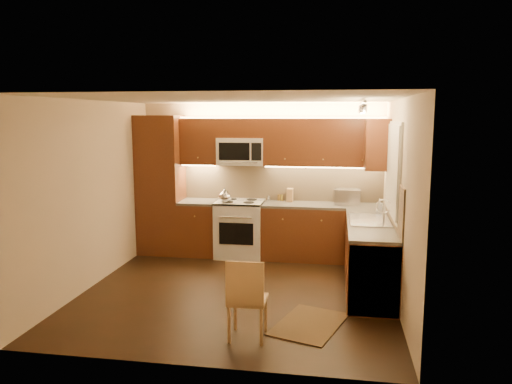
% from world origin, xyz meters
% --- Properties ---
extents(floor, '(4.00, 4.00, 0.01)m').
position_xyz_m(floor, '(0.00, 0.00, 0.00)').
color(floor, black).
rests_on(floor, ground).
extents(ceiling, '(4.00, 4.00, 0.01)m').
position_xyz_m(ceiling, '(0.00, 0.00, 2.50)').
color(ceiling, beige).
rests_on(ceiling, ground).
extents(wall_back, '(4.00, 0.01, 2.50)m').
position_xyz_m(wall_back, '(0.00, 2.00, 1.25)').
color(wall_back, '#C0AA8C').
rests_on(wall_back, ground).
extents(wall_front, '(4.00, 0.01, 2.50)m').
position_xyz_m(wall_front, '(0.00, -2.00, 1.25)').
color(wall_front, '#C0AA8C').
rests_on(wall_front, ground).
extents(wall_left, '(0.01, 4.00, 2.50)m').
position_xyz_m(wall_left, '(-2.00, 0.00, 1.25)').
color(wall_left, '#C0AA8C').
rests_on(wall_left, ground).
extents(wall_right, '(0.01, 4.00, 2.50)m').
position_xyz_m(wall_right, '(2.00, 0.00, 1.25)').
color(wall_right, '#C0AA8C').
rests_on(wall_right, ground).
extents(pantry, '(0.70, 0.60, 2.30)m').
position_xyz_m(pantry, '(-1.65, 1.70, 1.15)').
color(pantry, '#4A240F').
rests_on(pantry, floor).
extents(base_cab_back_left, '(0.62, 0.60, 0.86)m').
position_xyz_m(base_cab_back_left, '(-0.99, 1.70, 0.43)').
color(base_cab_back_left, '#4A240F').
rests_on(base_cab_back_left, floor).
extents(counter_back_left, '(0.62, 0.60, 0.04)m').
position_xyz_m(counter_back_left, '(-0.99, 1.70, 0.88)').
color(counter_back_left, '#3A3635').
rests_on(counter_back_left, base_cab_back_left).
extents(base_cab_back_right, '(1.92, 0.60, 0.86)m').
position_xyz_m(base_cab_back_right, '(1.04, 1.70, 0.43)').
color(base_cab_back_right, '#4A240F').
rests_on(base_cab_back_right, floor).
extents(counter_back_right, '(1.92, 0.60, 0.04)m').
position_xyz_m(counter_back_right, '(1.04, 1.70, 0.88)').
color(counter_back_right, '#3A3635').
rests_on(counter_back_right, base_cab_back_right).
extents(base_cab_right, '(0.60, 2.00, 0.86)m').
position_xyz_m(base_cab_right, '(1.70, 0.40, 0.43)').
color(base_cab_right, '#4A240F').
rests_on(base_cab_right, floor).
extents(counter_right, '(0.60, 2.00, 0.04)m').
position_xyz_m(counter_right, '(1.70, 0.40, 0.88)').
color(counter_right, '#3A3635').
rests_on(counter_right, base_cab_right).
extents(dishwasher, '(0.58, 0.60, 0.84)m').
position_xyz_m(dishwasher, '(1.70, -0.30, 0.43)').
color(dishwasher, silver).
rests_on(dishwasher, floor).
extents(backsplash_back, '(3.30, 0.02, 0.60)m').
position_xyz_m(backsplash_back, '(0.35, 1.99, 1.20)').
color(backsplash_back, tan).
rests_on(backsplash_back, wall_back).
extents(backsplash_right, '(0.02, 2.00, 0.60)m').
position_xyz_m(backsplash_right, '(1.99, 0.40, 1.20)').
color(backsplash_right, tan).
rests_on(backsplash_right, wall_right).
extents(upper_cab_back_left, '(0.62, 0.35, 0.75)m').
position_xyz_m(upper_cab_back_left, '(-0.99, 1.82, 1.88)').
color(upper_cab_back_left, '#4A240F').
rests_on(upper_cab_back_left, wall_back).
extents(upper_cab_back_right, '(1.92, 0.35, 0.75)m').
position_xyz_m(upper_cab_back_right, '(1.04, 1.82, 1.88)').
color(upper_cab_back_right, '#4A240F').
rests_on(upper_cab_back_right, wall_back).
extents(upper_cab_bridge, '(0.76, 0.35, 0.31)m').
position_xyz_m(upper_cab_bridge, '(-0.30, 1.82, 2.09)').
color(upper_cab_bridge, '#4A240F').
rests_on(upper_cab_bridge, wall_back).
extents(upper_cab_right_corner, '(0.35, 0.50, 0.75)m').
position_xyz_m(upper_cab_right_corner, '(1.82, 1.40, 1.88)').
color(upper_cab_right_corner, '#4A240F').
rests_on(upper_cab_right_corner, wall_right).
extents(stove, '(0.76, 0.65, 0.92)m').
position_xyz_m(stove, '(-0.30, 1.68, 0.46)').
color(stove, silver).
rests_on(stove, floor).
extents(microwave, '(0.76, 0.38, 0.44)m').
position_xyz_m(microwave, '(-0.30, 1.81, 1.72)').
color(microwave, silver).
rests_on(microwave, wall_back).
extents(window_frame, '(0.03, 1.44, 1.24)m').
position_xyz_m(window_frame, '(1.99, 0.55, 1.60)').
color(window_frame, silver).
rests_on(window_frame, wall_right).
extents(window_blinds, '(0.02, 1.36, 1.16)m').
position_xyz_m(window_blinds, '(1.97, 0.55, 1.60)').
color(window_blinds, silver).
rests_on(window_blinds, wall_right).
extents(sink, '(0.52, 0.86, 0.15)m').
position_xyz_m(sink, '(1.70, 0.55, 0.98)').
color(sink, silver).
rests_on(sink, counter_right).
extents(faucet, '(0.20, 0.04, 0.30)m').
position_xyz_m(faucet, '(1.88, 0.55, 1.05)').
color(faucet, silver).
rests_on(faucet, counter_right).
extents(track_light_bar, '(0.04, 1.20, 0.03)m').
position_xyz_m(track_light_bar, '(1.55, 0.40, 2.46)').
color(track_light_bar, silver).
rests_on(track_light_bar, ceiling).
extents(kettle, '(0.27, 0.27, 0.24)m').
position_xyz_m(kettle, '(-0.51, 1.49, 1.04)').
color(kettle, silver).
rests_on(kettle, stove).
extents(toaster_oven, '(0.42, 0.32, 0.24)m').
position_xyz_m(toaster_oven, '(1.42, 1.78, 1.02)').
color(toaster_oven, silver).
rests_on(toaster_oven, counter_back_right).
extents(knife_block, '(0.10, 0.16, 0.21)m').
position_xyz_m(knife_block, '(0.49, 1.88, 1.01)').
color(knife_block, '#976544').
rests_on(knife_block, counter_back_right).
extents(spice_jar_a, '(0.06, 0.06, 0.10)m').
position_xyz_m(spice_jar_a, '(0.51, 1.94, 0.95)').
color(spice_jar_a, silver).
rests_on(spice_jar_a, counter_back_right).
extents(spice_jar_b, '(0.06, 0.06, 0.10)m').
position_xyz_m(spice_jar_b, '(0.30, 1.94, 0.95)').
color(spice_jar_b, brown).
rests_on(spice_jar_b, counter_back_right).
extents(spice_jar_c, '(0.05, 0.05, 0.09)m').
position_xyz_m(spice_jar_c, '(0.15, 1.88, 0.95)').
color(spice_jar_c, silver).
rests_on(spice_jar_c, counter_back_right).
extents(spice_jar_d, '(0.06, 0.06, 0.10)m').
position_xyz_m(spice_jar_d, '(0.35, 1.94, 0.95)').
color(spice_jar_d, olive).
rests_on(spice_jar_d, counter_back_right).
extents(soap_bottle, '(0.10, 0.10, 0.19)m').
position_xyz_m(soap_bottle, '(1.87, 1.20, 1.00)').
color(soap_bottle, silver).
rests_on(soap_bottle, counter_right).
extents(rug, '(0.90, 1.11, 0.01)m').
position_xyz_m(rug, '(0.99, -0.90, 0.01)').
color(rug, black).
rests_on(rug, floor).
extents(dining_chair, '(0.39, 0.39, 0.87)m').
position_xyz_m(dining_chair, '(0.37, -1.33, 0.44)').
color(dining_chair, '#976544').
rests_on(dining_chair, floor).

